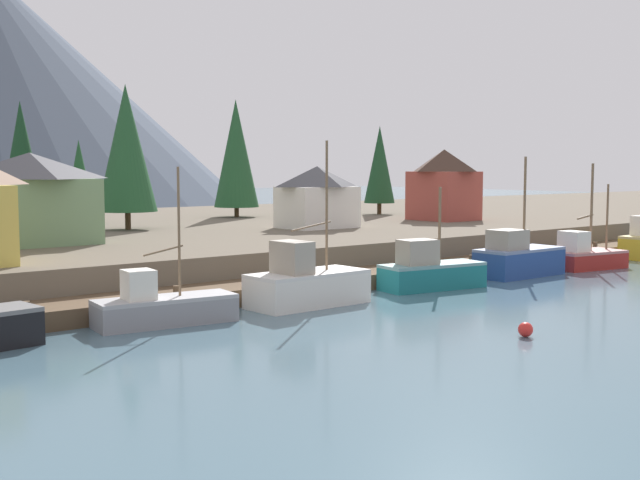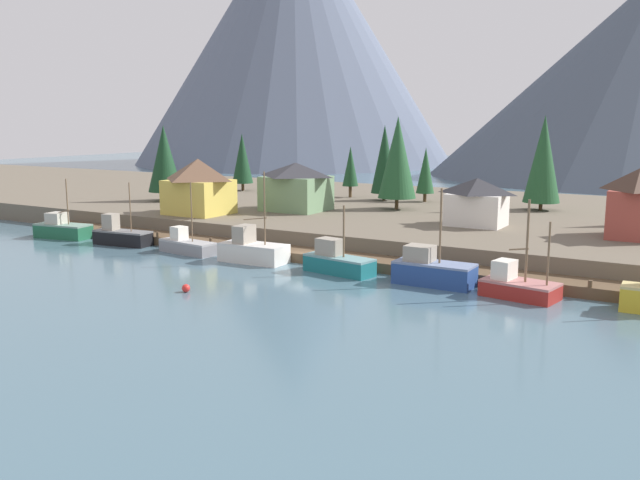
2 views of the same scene
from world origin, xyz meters
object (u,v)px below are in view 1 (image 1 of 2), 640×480
at_px(house_white, 317,196).
at_px(conifer_back_left, 380,165).
at_px(fishing_boat_teal, 430,272).
at_px(conifer_near_left, 126,148).
at_px(fishing_boat_red, 585,256).
at_px(fishing_boat_blue, 518,259).
at_px(fishing_boat_grey, 163,307).
at_px(conifer_mid_right, 22,158).
at_px(fishing_boat_white, 306,284).
at_px(channel_buoy, 526,330).
at_px(house_green, 31,197).
at_px(conifer_centre, 79,175).
at_px(conifer_mid_left, 236,153).
at_px(house_red, 444,184).

height_order(house_white, conifer_back_left, conifer_back_left).
distance_m(fishing_boat_teal, conifer_near_left, 31.18).
bearing_deg(fishing_boat_teal, fishing_boat_red, 8.53).
xyz_separation_m(fishing_boat_teal, conifer_near_left, (-7.12, 29.17, 8.44)).
bearing_deg(fishing_boat_blue, conifer_back_left, 63.31).
height_order(fishing_boat_grey, conifer_mid_right, conifer_mid_right).
xyz_separation_m(house_white, conifer_back_left, (18.85, 11.86, 2.90)).
bearing_deg(fishing_boat_white, fishing_boat_teal, -2.35).
bearing_deg(conifer_back_left, conifer_mid_right, 171.67).
xyz_separation_m(fishing_boat_red, house_white, (-10.38, 20.53, 4.33)).
xyz_separation_m(fishing_boat_white, fishing_boat_red, (27.49, -0.36, -0.25)).
height_order(fishing_boat_blue, house_white, fishing_boat_blue).
height_order(fishing_boat_teal, fishing_boat_blue, fishing_boat_blue).
bearing_deg(channel_buoy, house_green, 107.54).
relative_size(fishing_boat_red, conifer_centre, 1.02).
bearing_deg(conifer_mid_left, fishing_boat_white, -118.02).
bearing_deg(conifer_mid_right, house_white, -41.11).
bearing_deg(conifer_mid_right, fishing_boat_grey, -99.16).
bearing_deg(house_white, conifer_near_left, 147.67).
relative_size(fishing_boat_grey, fishing_boat_red, 0.97).
relative_size(house_green, house_white, 1.24).
distance_m(fishing_boat_white, house_white, 26.76).
distance_m(fishing_boat_red, conifer_near_left, 39.20).
bearing_deg(conifer_centre, conifer_mid_left, -3.98).
xyz_separation_m(fishing_boat_teal, fishing_boat_red, (17.31, -0.26, -0.15)).
height_order(fishing_boat_white, conifer_mid_left, conifer_mid_left).
bearing_deg(fishing_boat_grey, conifer_back_left, 42.37).
xyz_separation_m(house_green, conifer_mid_left, (28.43, 17.02, 3.63)).
xyz_separation_m(house_red, house_green, (-42.17, 0.73, -0.41)).
height_order(fishing_boat_teal, conifer_near_left, conifer_near_left).
bearing_deg(house_green, conifer_back_left, 13.94).
relative_size(house_green, conifer_near_left, 0.66).
xyz_separation_m(fishing_boat_blue, conifer_mid_right, (-22.76, 37.57, 7.47)).
relative_size(conifer_back_left, channel_buoy, 14.52).
bearing_deg(fishing_boat_grey, house_green, 94.55).
height_order(fishing_boat_grey, house_green, house_green).
distance_m(fishing_boat_teal, house_white, 21.83).
bearing_deg(house_red, house_white, -179.38).
distance_m(fishing_boat_teal, conifer_back_left, 41.80).
relative_size(conifer_back_left, conifer_centre, 1.26).
height_order(house_red, conifer_near_left, conifer_near_left).
distance_m(fishing_boat_teal, conifer_mid_right, 40.79).
bearing_deg(fishing_boat_white, fishing_boat_red, -2.52).
bearing_deg(conifer_mid_right, conifer_back_left, -8.33).
height_order(fishing_boat_blue, conifer_mid_right, conifer_mid_right).
distance_m(fishing_boat_red, conifer_mid_right, 49.42).
bearing_deg(channel_buoy, conifer_mid_left, 71.07).
distance_m(fishing_boat_teal, conifer_centre, 40.50).
xyz_separation_m(fishing_boat_white, conifer_near_left, (3.06, 29.06, 8.34)).
distance_m(fishing_boat_red, house_green, 41.88).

